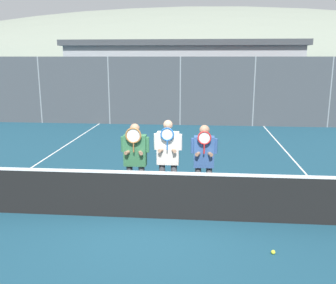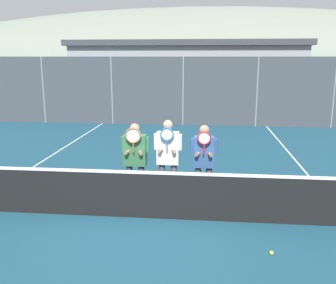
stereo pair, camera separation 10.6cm
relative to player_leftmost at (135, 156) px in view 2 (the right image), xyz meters
name	(u,v)px [view 2 (the right image)]	position (x,y,z in m)	size (l,w,h in m)	color
ground_plane	(149,218)	(0.40, -0.79, -1.04)	(120.00, 120.00, 0.00)	navy
hill_distant	(201,76)	(0.40, 55.04, -1.04)	(105.89, 58.83, 20.59)	gray
clubhouse_building	(187,72)	(0.09, 18.48, 1.06)	(15.46, 5.50, 4.14)	#9EA3A8
fence_back	(183,91)	(0.40, 9.57, 0.52)	(19.97, 0.06, 3.11)	gray
tennis_net	(148,194)	(0.40, -0.79, -0.54)	(10.30, 0.09, 1.06)	gray
court_line_left_sideline	(32,168)	(-3.43, 2.21, -1.03)	(0.05, 16.00, 0.01)	white
court_line_right_sideline	(309,177)	(4.23, 2.21, -1.03)	(0.05, 16.00, 0.01)	white
player_leftmost	(135,156)	(0.00, 0.00, 0.00)	(0.61, 0.34, 1.74)	#56565B
player_center_left	(168,155)	(0.69, 0.06, 0.03)	(0.60, 0.34, 1.81)	#56565B
player_center_right	(204,158)	(1.45, 0.05, -0.02)	(0.56, 0.34, 1.72)	#56565B
car_far_left	(73,98)	(-5.94, 12.70, -0.18)	(4.59, 1.96, 1.65)	silver
car_left_of_center	(166,98)	(-0.76, 12.96, -0.13)	(4.66, 1.93, 1.77)	silver
car_center	(260,99)	(4.35, 13.23, -0.18)	(4.45, 2.02, 1.65)	maroon
tennis_ball_on_court	(272,253)	(2.57, -1.98, -1.00)	(0.07, 0.07, 0.07)	#CCDB33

